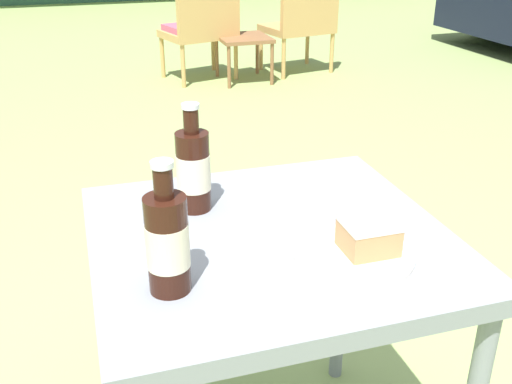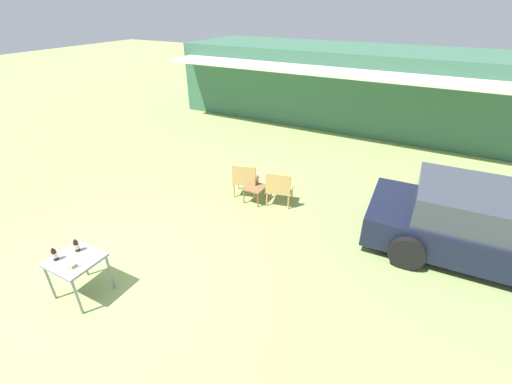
# 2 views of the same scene
# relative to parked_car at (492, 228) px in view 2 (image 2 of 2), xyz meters

# --- Properties ---
(ground_plane) EXTENTS (60.00, 60.00, 0.00)m
(ground_plane) POSITION_rel_parked_car_xyz_m (-5.74, -4.16, -0.64)
(ground_plane) COLOR #8CA35B
(cabin_building) EXTENTS (11.93, 4.96, 2.67)m
(cabin_building) POSITION_rel_parked_car_xyz_m (-4.97, 7.11, 0.71)
(cabin_building) COLOR #38664C
(cabin_building) RESTS_ON ground_plane
(parked_car) EXTENTS (4.42, 2.25, 1.31)m
(parked_car) POSITION_rel_parked_car_xyz_m (0.00, 0.00, 0.00)
(parked_car) COLOR black
(parked_car) RESTS_ON ground_plane
(wicker_chair_cushioned) EXTENTS (0.67, 0.59, 0.85)m
(wicker_chair_cushioned) POSITION_rel_parked_car_xyz_m (-5.02, -0.13, -0.17)
(wicker_chair_cushioned) COLOR tan
(wicker_chair_cushioned) RESTS_ON ground_plane
(wicker_chair_plain) EXTENTS (0.64, 0.56, 0.85)m
(wicker_chair_plain) POSITION_rel_parked_car_xyz_m (-4.12, -0.15, -0.16)
(wicker_chair_plain) COLOR tan
(wicker_chair_plain) RESTS_ON ground_plane
(garden_side_table) EXTENTS (0.42, 0.47, 0.38)m
(garden_side_table) POSITION_rel_parked_car_xyz_m (-4.69, -0.26, -0.31)
(garden_side_table) COLOR brown
(garden_side_table) RESTS_ON ground_plane
(patio_table) EXTENTS (0.73, 0.69, 0.72)m
(patio_table) POSITION_rel_parked_car_xyz_m (-5.74, -4.16, -0.00)
(patio_table) COLOR gray
(patio_table) RESTS_ON ground_plane
(cake_on_plate) EXTENTS (0.23, 0.23, 0.08)m
(cake_on_plate) POSITION_rel_parked_car_xyz_m (-5.60, -4.30, 0.11)
(cake_on_plate) COLOR silver
(cake_on_plate) RESTS_ON patio_table
(cola_bottle_near) EXTENTS (0.07, 0.07, 0.24)m
(cola_bottle_near) POSITION_rel_parked_car_xyz_m (-5.87, -4.00, 0.18)
(cola_bottle_near) COLOR black
(cola_bottle_near) RESTS_ON patio_table
(cola_bottle_far) EXTENTS (0.07, 0.07, 0.24)m
(cola_bottle_far) POSITION_rel_parked_car_xyz_m (-5.98, -4.30, 0.18)
(cola_bottle_far) COLOR black
(cola_bottle_far) RESTS_ON patio_table
(fork) EXTENTS (0.17, 0.05, 0.01)m
(fork) POSITION_rel_parked_car_xyz_m (-5.67, -4.28, 0.09)
(fork) COLOR silver
(fork) RESTS_ON patio_table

